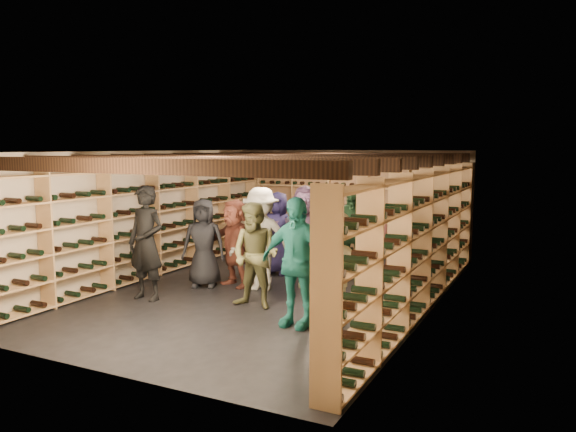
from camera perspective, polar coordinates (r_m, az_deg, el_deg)
The scene contains 21 objects.
ground at distance 9.85m, azimuth -1.66°, elevation -7.53°, with size 8.00×8.00×0.00m, color black.
walls at distance 9.62m, azimuth -1.68°, elevation -0.59°, with size 5.52×8.02×2.40m.
ceiling at distance 9.53m, azimuth -1.71°, elevation 6.57°, with size 5.50×8.00×0.01m, color beige.
ceiling_joists at distance 9.54m, azimuth -1.71°, elevation 5.73°, with size 5.40×7.12×0.18m.
wine_rack_left at distance 11.07m, azimuth -13.50°, elevation -0.43°, with size 0.32×7.50×2.15m.
wine_rack_right at distance 8.74m, azimuth 13.37°, elevation -2.38°, with size 0.32×7.50×2.15m.
wine_rack_back at distance 13.11m, azimuth 6.22°, elevation 0.86°, with size 4.70×0.30×2.15m.
crate_stack_left at distance 12.36m, azimuth -2.79°, elevation -3.33°, with size 0.58×0.49×0.51m.
crate_stack_right at distance 10.69m, azimuth 4.52°, elevation -4.98°, with size 0.56×0.43×0.51m.
crate_loose at distance 10.88m, azimuth 9.40°, elevation -5.76°, with size 0.50×0.33×0.17m, color tan.
person_0 at distance 10.06m, azimuth -8.57°, elevation -2.71°, with size 0.77×0.50×1.57m, color black.
person_1 at distance 9.37m, azimuth -14.22°, elevation -2.67°, with size 0.68×0.45×1.86m, color black.
person_2 at distance 8.64m, azimuth -3.33°, elevation -4.04°, with size 0.80×0.62×1.64m, color brown.
person_3 at distance 7.84m, azimuth 4.81°, elevation -5.35°, with size 1.03×0.59×1.59m, color beige.
person_4 at distance 7.74m, azimuth 0.80°, elevation -4.69°, with size 1.06×0.44×1.81m, color #1F796E.
person_5 at distance 10.03m, azimuth -5.44°, elevation -2.72°, with size 1.45×0.46×1.57m, color brown.
person_6 at distance 10.94m, azimuth -1.10°, elevation -1.74°, with size 0.79×0.51×1.61m, color #211D4B.
person_8 at distance 9.54m, azimuth 11.27°, elevation -3.20°, with size 0.78×0.61×1.61m, color #4E2320.
person_9 at distance 9.71m, azimuth -2.76°, elevation -2.35°, with size 1.15×0.66×1.79m, color #A7A698.
person_10 at distance 10.45m, azimuth 6.46°, elevation -1.76°, with size 1.04×0.43×1.77m, color #204527.
person_11 at distance 10.80m, azimuth 1.72°, elevation -1.50°, with size 1.62×0.52×1.75m, color slate.
Camera 1 is at (4.49, -8.41, 2.48)m, focal length 35.00 mm.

